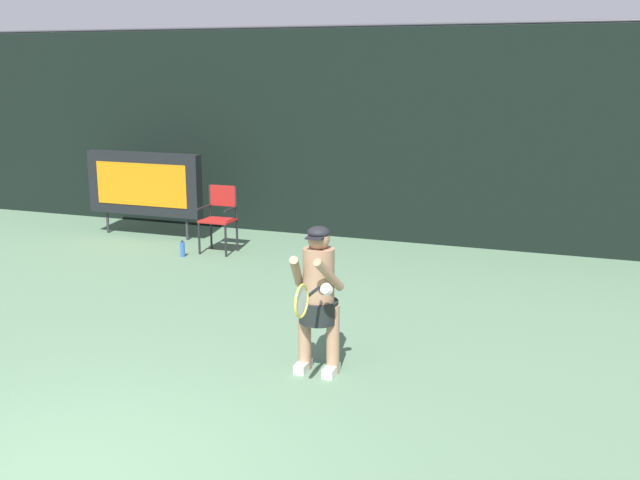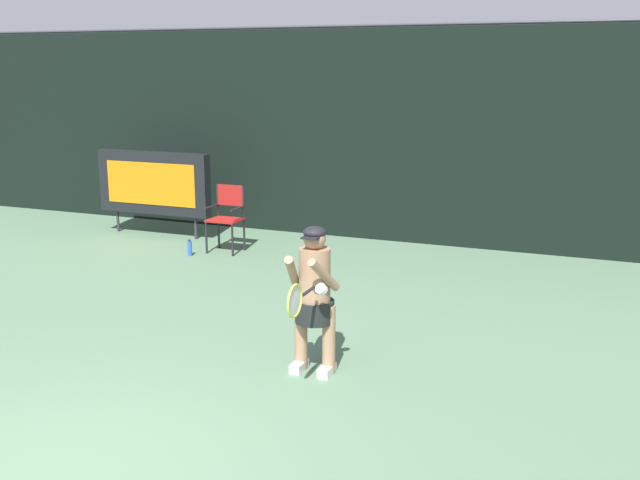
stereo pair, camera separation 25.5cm
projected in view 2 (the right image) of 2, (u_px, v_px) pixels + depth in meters
name	position (u px, v px, depth m)	size (l,w,h in m)	color
backdrop_screen	(386.00, 136.00, 12.71)	(18.00, 0.12, 3.66)	black
scoreboard	(154.00, 183.00, 13.25)	(2.20, 0.21, 1.50)	black
umpire_chair	(227.00, 214.00, 12.18)	(0.52, 0.44, 1.08)	black
water_bottle	(190.00, 248.00, 11.99)	(0.07, 0.07, 0.27)	blue
tennis_player	(314.00, 294.00, 7.31)	(0.52, 0.59, 1.49)	white
tennis_racket	(296.00, 300.00, 6.63)	(0.03, 0.60, 0.31)	black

